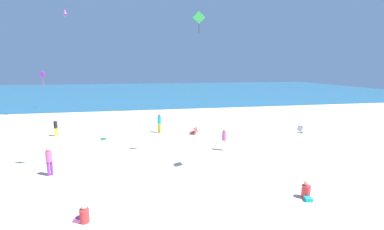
% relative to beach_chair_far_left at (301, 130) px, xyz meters
% --- Properties ---
extents(ground_plane, '(120.00, 120.00, 0.00)m').
position_rel_beach_chair_far_left_xyz_m(ground_plane, '(-10.65, 1.46, -0.30)').
color(ground_plane, beige).
extents(ocean_water, '(120.00, 60.00, 0.05)m').
position_rel_beach_chair_far_left_xyz_m(ocean_water, '(-10.65, 45.55, -0.27)').
color(ocean_water, '#236084').
rests_on(ocean_water, ground_plane).
extents(beach_chair_far_left, '(0.77, 0.71, 0.66)m').
position_rel_beach_chair_far_left_xyz_m(beach_chair_far_left, '(0.00, 0.00, 0.00)').
color(beach_chair_far_left, white).
rests_on(beach_chair_far_left, ground_plane).
extents(beach_chair_far_right, '(0.85, 0.84, 0.61)m').
position_rel_beach_chair_far_left_xyz_m(beach_chair_far_right, '(-9.47, 1.45, -0.02)').
color(beach_chair_far_right, '#D13D3D').
rests_on(beach_chair_far_right, ground_plane).
extents(cooler_box, '(0.39, 0.48, 0.26)m').
position_rel_beach_chair_far_left_xyz_m(cooler_box, '(-17.01, 1.12, -0.17)').
color(cooler_box, '#339956').
rests_on(cooler_box, ground_plane).
extents(person_0, '(0.44, 0.44, 1.58)m').
position_rel_beach_chair_far_left_xyz_m(person_0, '(-18.93, -5.75, 0.61)').
color(person_0, purple).
rests_on(person_0, ground_plane).
extents(person_1, '(0.41, 0.41, 1.47)m').
position_rel_beach_chair_far_left_xyz_m(person_1, '(-21.12, 3.06, 0.55)').
color(person_1, yellow).
rests_on(person_1, ground_plane).
extents(person_3, '(0.47, 0.69, 0.80)m').
position_rel_beach_chair_far_left_xyz_m(person_3, '(-6.89, -10.72, -0.00)').
color(person_3, red).
rests_on(person_3, ground_plane).
extents(person_4, '(0.66, 0.52, 0.73)m').
position_rel_beach_chair_far_left_xyz_m(person_4, '(-16.26, -10.73, -0.03)').
color(person_4, red).
rests_on(person_4, ground_plane).
extents(person_5, '(0.43, 0.43, 1.53)m').
position_rel_beach_chair_far_left_xyz_m(person_5, '(-8.34, -3.42, 0.58)').
color(person_5, white).
rests_on(person_5, ground_plane).
extents(person_6, '(0.48, 0.48, 1.70)m').
position_rel_beach_chair_far_left_xyz_m(person_6, '(-12.41, 2.56, 0.68)').
color(person_6, yellow).
rests_on(person_6, ground_plane).
extents(kite_green, '(0.73, 0.21, 1.26)m').
position_rel_beach_chair_far_left_xyz_m(kite_green, '(-10.40, -4.39, 8.38)').
color(kite_green, green).
extents(kite_magenta, '(0.72, 0.71, 1.07)m').
position_rel_beach_chair_far_left_xyz_m(kite_magenta, '(-23.01, 17.13, 12.43)').
color(kite_magenta, '#DB3DA8').
extents(kite_purple, '(0.54, 0.19, 1.14)m').
position_rel_beach_chair_far_left_xyz_m(kite_purple, '(-21.28, 1.66, 4.89)').
color(kite_purple, purple).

